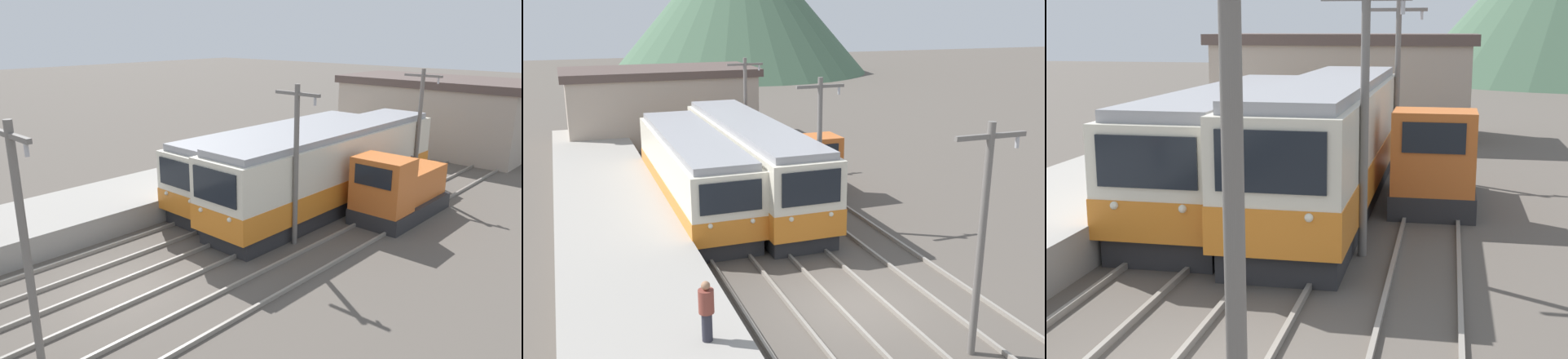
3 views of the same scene
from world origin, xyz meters
TOP-DOWN VIEW (x-y plane):
  - ground_plane at (0.00, 0.00)m, footprint 200.00×200.00m
  - platform_left at (-6.25, 0.00)m, footprint 4.50×54.00m
  - track_left at (-2.60, 0.00)m, footprint 1.54×60.00m
  - track_center at (0.20, 0.00)m, footprint 1.54×60.00m
  - track_right at (3.20, 0.00)m, footprint 1.54×60.00m
  - commuter_train_left at (-2.60, 10.74)m, footprint 2.84×12.89m
  - commuter_train_center at (0.20, 11.08)m, footprint 2.84×14.66m
  - shunting_locomotive at (3.20, 12.04)m, footprint 2.40×5.22m
  - catenary_mast_near at (1.71, -3.54)m, footprint 2.00×0.20m
  - catenary_mast_mid at (1.71, 6.60)m, footprint 2.00×0.20m
  - catenary_mast_far at (1.71, 16.74)m, footprint 2.00×0.20m
  - station_building at (-1.50, 26.00)m, footprint 12.60×6.30m

SIDE VIEW (x-z plane):
  - ground_plane at x=0.00m, z-range 0.00..0.00m
  - track_left at x=-2.60m, z-range 0.00..0.14m
  - track_center at x=0.20m, z-range 0.00..0.14m
  - track_right at x=3.20m, z-range 0.00..0.14m
  - platform_left at x=-6.25m, z-range 0.00..1.02m
  - shunting_locomotive at x=3.20m, z-range -0.29..2.71m
  - commuter_train_left at x=-2.60m, z-range -0.12..3.39m
  - commuter_train_center at x=0.20m, z-range -0.14..3.65m
  - station_building at x=-1.50m, z-range 0.02..4.97m
  - catenary_mast_near at x=1.71m, z-range 0.31..6.51m
  - catenary_mast_mid at x=1.71m, z-range 0.31..6.51m
  - catenary_mast_far at x=1.71m, z-range 0.31..6.51m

